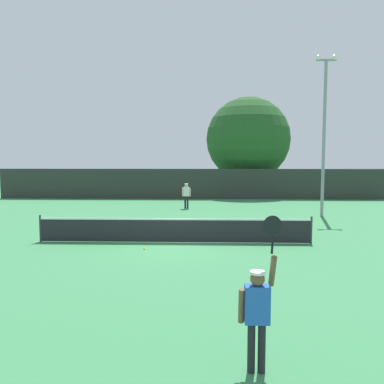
{
  "coord_description": "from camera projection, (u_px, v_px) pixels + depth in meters",
  "views": [
    {
      "loc": [
        1.19,
        -14.8,
        3.29
      ],
      "look_at": [
        0.6,
        3.1,
        1.74
      ],
      "focal_mm": 35.71,
      "sensor_mm": 36.0,
      "label": 1
    }
  ],
  "objects": [
    {
      "name": "ground_plane",
      "position": [
        174.0,
        243.0,
        15.06
      ],
      "size": [
        120.0,
        120.0,
        0.0
      ],
      "primitive_type": "plane",
      "color": "#387F4C"
    },
    {
      "name": "tennis_net",
      "position": [
        174.0,
        230.0,
        15.01
      ],
      "size": [
        10.78,
        0.08,
        1.07
      ],
      "color": "#232328",
      "rests_on": "ground"
    },
    {
      "name": "perimeter_fence",
      "position": [
        190.0,
        184.0,
        31.5
      ],
      "size": [
        31.9,
        0.12,
        2.49
      ],
      "primitive_type": "cube",
      "color": "#2D332D",
      "rests_on": "ground"
    },
    {
      "name": "player_serving",
      "position": [
        258.0,
        306.0,
        5.82
      ],
      "size": [
        0.68,
        0.39,
        2.43
      ],
      "color": "blue",
      "rests_on": "ground"
    },
    {
      "name": "player_receiving",
      "position": [
        186.0,
        193.0,
        25.33
      ],
      "size": [
        0.57,
        0.25,
        1.67
      ],
      "rotation": [
        0.0,
        0.0,
        3.14
      ],
      "color": "white",
      "rests_on": "ground"
    },
    {
      "name": "tennis_ball",
      "position": [
        144.0,
        249.0,
        13.87
      ],
      "size": [
        0.07,
        0.07,
        0.07
      ],
      "primitive_type": "sphere",
      "color": "#CCE033",
      "rests_on": "ground"
    },
    {
      "name": "light_pole",
      "position": [
        324.0,
        127.0,
        21.59
      ],
      "size": [
        1.18,
        0.28,
        9.07
      ],
      "color": "gray",
      "rests_on": "ground"
    },
    {
      "name": "large_tree",
      "position": [
        248.0,
        139.0,
        34.98
      ],
      "size": [
        7.64,
        7.64,
        8.93
      ],
      "color": "brown",
      "rests_on": "ground"
    },
    {
      "name": "parked_car_near",
      "position": [
        218.0,
        184.0,
        38.8
      ],
      "size": [
        2.0,
        4.24,
        1.69
      ],
      "rotation": [
        0.0,
        0.0,
        -0.02
      ],
      "color": "#B7B7BC",
      "rests_on": "ground"
    },
    {
      "name": "parked_car_mid",
      "position": [
        257.0,
        183.0,
        39.45
      ],
      "size": [
        1.96,
        4.23,
        1.69
      ],
      "rotation": [
        0.0,
        0.0,
        0.01
      ],
      "color": "white",
      "rests_on": "ground"
    },
    {
      "name": "parked_car_far",
      "position": [
        298.0,
        184.0,
        38.16
      ],
      "size": [
        2.43,
        4.41,
        1.69
      ],
      "rotation": [
        0.0,
        0.0,
        -0.13
      ],
      "color": "red",
      "rests_on": "ground"
    }
  ]
}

